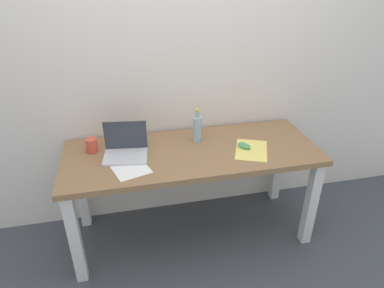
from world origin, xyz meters
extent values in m
plane|color=#42474C|center=(0.00, 0.00, 0.00)|extent=(8.00, 8.00, 0.00)
cube|color=silver|center=(0.00, 0.40, 1.30)|extent=(5.20, 0.08, 2.60)
cube|color=olive|center=(0.00, 0.00, 0.71)|extent=(1.74, 0.67, 0.04)
cube|color=silver|center=(-0.81, -0.28, 0.35)|extent=(0.07, 0.07, 0.69)
cube|color=silver|center=(0.81, -0.28, 0.35)|extent=(0.07, 0.07, 0.69)
cube|color=silver|center=(-0.81, 0.28, 0.35)|extent=(0.07, 0.07, 0.69)
cube|color=silver|center=(0.81, 0.28, 0.35)|extent=(0.07, 0.07, 0.69)
cube|color=silver|center=(-0.45, -0.01, 0.74)|extent=(0.31, 0.24, 0.02)
cube|color=#333842|center=(-0.43, 0.10, 0.85)|extent=(0.28, 0.06, 0.20)
cylinder|color=#99B7C1|center=(0.07, 0.13, 0.82)|extent=(0.06, 0.06, 0.18)
cylinder|color=#99B7C1|center=(0.07, 0.13, 0.94)|extent=(0.03, 0.03, 0.05)
cylinder|color=gold|center=(0.07, 0.13, 0.97)|extent=(0.03, 0.03, 0.01)
ellipsoid|color=#4C9E56|center=(0.36, -0.04, 0.75)|extent=(0.10, 0.12, 0.03)
cylinder|color=#D84C38|center=(-0.66, 0.14, 0.78)|extent=(0.08, 0.08, 0.09)
cube|color=#F4E06B|center=(0.40, -0.09, 0.73)|extent=(0.31, 0.35, 0.00)
cube|color=white|center=(-0.44, -0.11, 0.73)|extent=(0.29, 0.35, 0.00)
camera|label=1|loc=(-0.44, -1.99, 1.89)|focal=31.96mm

